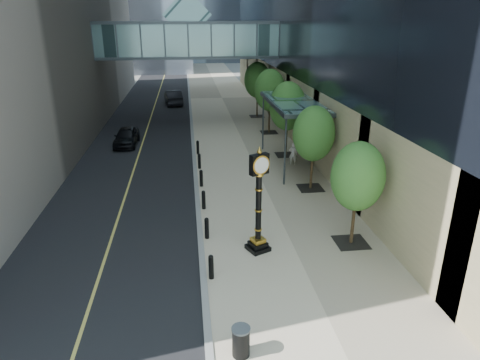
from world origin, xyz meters
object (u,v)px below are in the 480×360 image
object	(u,v)px
trash_bin	(241,342)
car_far	(173,97)
pedestrian	(293,154)
car_near	(126,136)
street_clock	(258,208)

from	to	relation	value
trash_bin	car_far	size ratio (longest dim) A/B	0.18
pedestrian	car_near	bearing A→B (deg)	-8.43
trash_bin	car_near	distance (m)	24.00
street_clock	car_far	world-z (taller)	street_clock
trash_bin	car_near	world-z (taller)	car_near
car_near	car_far	xyz separation A→B (m)	(3.26, 16.61, 0.11)
trash_bin	car_near	bearing A→B (deg)	104.61
pedestrian	car_far	world-z (taller)	car_far
pedestrian	car_far	distance (m)	24.45
street_clock	pedestrian	world-z (taller)	street_clock
pedestrian	car_near	xyz separation A→B (m)	(-11.72, 6.33, -0.10)
trash_bin	car_far	xyz separation A→B (m)	(-2.79, 39.84, 0.32)
car_near	car_far	world-z (taller)	car_far
trash_bin	street_clock	bearing A→B (deg)	76.04
car_near	pedestrian	bearing A→B (deg)	-25.68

